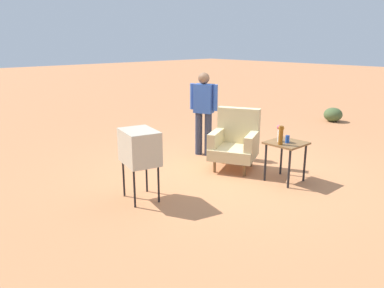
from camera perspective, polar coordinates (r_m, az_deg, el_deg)
The scene contains 9 objects.
ground_plane at distance 6.69m, azimuth 6.10°, elevation -4.17°, with size 60.00×60.00×0.00m, color #C17A4C.
armchair at distance 6.76m, azimuth 6.56°, elevation 0.46°, with size 1.03×1.04×1.06m.
side_table at distance 6.25m, azimuth 14.03°, elevation -0.61°, with size 0.56×0.56×0.66m.
tv_on_stand at distance 5.33m, azimuth -7.92°, elevation -0.51°, with size 0.69×0.57×1.03m.
person_standing at distance 7.41m, azimuth 1.77°, elevation 5.35°, with size 0.53×0.35×1.64m.
bottle_tall_amber at distance 6.01m, azimuth 13.29°, elevation 1.29°, with size 0.07×0.07×0.30m, color brown.
soda_can_blue at distance 6.16m, azimuth 14.23°, elevation 0.71°, with size 0.07×0.07×0.12m, color blue.
flower_vase at distance 6.20m, azimuth 13.23°, elevation 1.69°, with size 0.15×0.10×0.27m.
shrub_mid at distance 11.44m, azimuth 20.55°, elevation 4.18°, with size 0.51×0.51×0.39m, color #475B33.
Camera 1 is at (4.12, -4.77, 2.23)m, focal length 35.27 mm.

